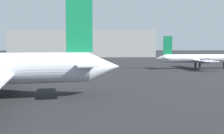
# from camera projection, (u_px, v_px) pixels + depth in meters

# --- Properties ---
(airplane_distant) EXTENTS (24.93, 18.22, 8.64)m
(airplane_distant) POSITION_uv_depth(u_px,v_px,m) (200.00, 58.00, 73.95)
(airplane_distant) COLOR white
(airplane_distant) RESTS_ON ground_plane
(terminal_building) EXTENTS (75.46, 19.45, 13.87)m
(terminal_building) POSITION_uv_depth(u_px,v_px,m) (83.00, 44.00, 149.54)
(terminal_building) COLOR #B7B7B2
(terminal_building) RESTS_ON ground_plane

